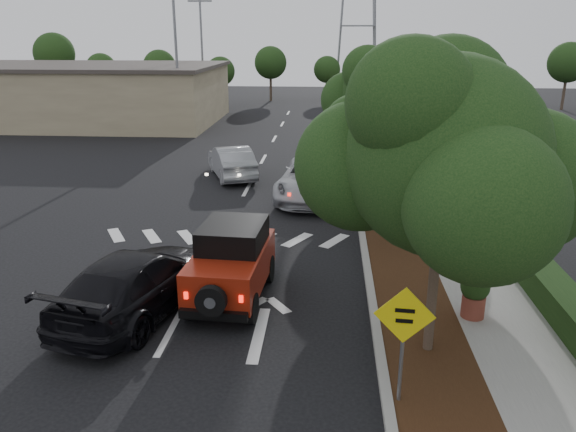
# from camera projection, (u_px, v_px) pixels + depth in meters

# --- Properties ---
(ground) EXTENTS (120.00, 120.00, 0.00)m
(ground) POSITION_uv_depth(u_px,v_px,m) (171.00, 331.00, 12.59)
(ground) COLOR black
(ground) RESTS_ON ground
(curb) EXTENTS (0.20, 70.00, 0.15)m
(curb) POSITION_uv_depth(u_px,v_px,m) (355.00, 190.00, 23.61)
(curb) COLOR #9E9B93
(curb) RESTS_ON ground
(planting_strip) EXTENTS (1.80, 70.00, 0.12)m
(planting_strip) POSITION_uv_depth(u_px,v_px,m) (379.00, 190.00, 23.55)
(planting_strip) COLOR black
(planting_strip) RESTS_ON ground
(sidewalk) EXTENTS (2.00, 70.00, 0.12)m
(sidewalk) POSITION_uv_depth(u_px,v_px,m) (425.00, 191.00, 23.41)
(sidewalk) COLOR gray
(sidewalk) RESTS_ON ground
(hedge) EXTENTS (0.80, 70.00, 0.80)m
(hedge) POSITION_uv_depth(u_px,v_px,m) (460.00, 184.00, 23.21)
(hedge) COLOR black
(hedge) RESTS_ON ground
(commercial_building) EXTENTS (22.00, 12.00, 4.00)m
(commercial_building) POSITION_uv_depth(u_px,v_px,m) (67.00, 95.00, 41.52)
(commercial_building) COLOR gray
(commercial_building) RESTS_ON ground
(transmission_tower) EXTENTS (7.00, 4.00, 28.00)m
(transmission_tower) POSITION_uv_depth(u_px,v_px,m) (355.00, 98.00, 57.65)
(transmission_tower) COLOR slate
(transmission_tower) RESTS_ON ground
(street_tree_near) EXTENTS (3.80, 3.80, 5.92)m
(street_tree_near) POSITION_uv_depth(u_px,v_px,m) (427.00, 353.00, 11.72)
(street_tree_near) COLOR black
(street_tree_near) RESTS_ON ground
(street_tree_mid) EXTENTS (3.20, 3.20, 5.32)m
(street_tree_mid) POSITION_uv_depth(u_px,v_px,m) (393.00, 237.00, 18.35)
(street_tree_mid) COLOR black
(street_tree_mid) RESTS_ON ground
(street_tree_far) EXTENTS (3.40, 3.40, 5.62)m
(street_tree_far) POSITION_uv_depth(u_px,v_px,m) (377.00, 186.00, 24.51)
(street_tree_far) COLOR black
(street_tree_far) RESTS_ON ground
(light_pole_a) EXTENTS (2.00, 0.22, 9.00)m
(light_pole_a) POSITION_uv_depth(u_px,v_px,m) (181.00, 132.00, 37.68)
(light_pole_a) COLOR slate
(light_pole_a) RESTS_ON ground
(light_pole_b) EXTENTS (2.00, 0.22, 9.00)m
(light_pole_b) POSITION_uv_depth(u_px,v_px,m) (205.00, 109.00, 49.12)
(light_pole_b) COLOR slate
(light_pole_b) RESTS_ON ground
(red_jeep) EXTENTS (1.86, 3.78, 1.90)m
(red_jeep) POSITION_uv_depth(u_px,v_px,m) (233.00, 260.00, 13.99)
(red_jeep) COLOR black
(red_jeep) RESTS_ON ground
(silver_suv_ahead) EXTENTS (3.13, 5.88, 1.57)m
(silver_suv_ahead) POSITION_uv_depth(u_px,v_px,m) (314.00, 179.00, 22.53)
(silver_suv_ahead) COLOR #A9ABB1
(silver_suv_ahead) RESTS_ON ground
(black_suv_oncoming) EXTENTS (3.24, 5.52, 1.50)m
(black_suv_oncoming) POSITION_uv_depth(u_px,v_px,m) (138.00, 282.00, 13.29)
(black_suv_oncoming) COLOR black
(black_suv_oncoming) RESTS_ON ground
(silver_sedan_oncoming) EXTENTS (3.00, 4.66, 1.45)m
(silver_sedan_oncoming) POSITION_uv_depth(u_px,v_px,m) (232.00, 162.00, 25.78)
(silver_sedan_oncoming) COLOR #96989D
(silver_sedan_oncoming) RESTS_ON ground
(parked_suv) EXTENTS (4.36, 1.96, 1.45)m
(parked_suv) POSITION_uv_depth(u_px,v_px,m) (133.00, 122.00, 37.10)
(parked_suv) COLOR #ADB0B5
(parked_suv) RESTS_ON ground
(speed_hump_sign) EXTENTS (1.04, 0.12, 2.22)m
(speed_hump_sign) POSITION_uv_depth(u_px,v_px,m) (403.00, 330.00, 9.59)
(speed_hump_sign) COLOR slate
(speed_hump_sign) RESTS_ON ground
(terracotta_planter) EXTENTS (0.66, 0.66, 1.16)m
(terracotta_planter) POSITION_uv_depth(u_px,v_px,m) (475.00, 290.00, 12.78)
(terracotta_planter) COLOR brown
(terracotta_planter) RESTS_ON ground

